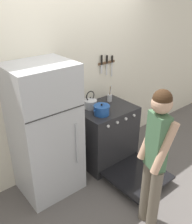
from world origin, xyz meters
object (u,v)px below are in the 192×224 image
(utensil_jar, at_px, (110,97))
(person, at_px, (155,156))
(refrigerator, at_px, (45,132))
(dutch_oven_pot, at_px, (102,110))
(stove_range, at_px, (107,136))
(tea_kettle, at_px, (90,103))

(utensil_jar, distance_m, person, 1.48)
(refrigerator, height_order, person, refrigerator)
(dutch_oven_pot, distance_m, utensil_jar, 0.47)
(stove_range, xyz_separation_m, tea_kettle, (-0.17, 0.17, 0.53))
(tea_kettle, xyz_separation_m, utensil_jar, (0.37, 0.01, -0.02))
(dutch_oven_pot, relative_size, tea_kettle, 1.01)
(utensil_jar, height_order, person, person)
(dutch_oven_pot, distance_m, person, 1.11)
(refrigerator, xyz_separation_m, utensil_jar, (1.16, 0.13, 0.11))
(tea_kettle, bearing_deg, refrigerator, -171.31)
(tea_kettle, bearing_deg, stove_range, -45.03)
(tea_kettle, bearing_deg, utensil_jar, 0.90)
(refrigerator, relative_size, tea_kettle, 6.63)
(dutch_oven_pot, height_order, person, person)
(stove_range, height_order, tea_kettle, tea_kettle)
(stove_range, height_order, dutch_oven_pot, dutch_oven_pot)
(dutch_oven_pot, distance_m, tea_kettle, 0.26)
(stove_range, height_order, person, person)
(person, bearing_deg, stove_range, -0.56)
(refrigerator, relative_size, utensil_jar, 6.68)
(stove_range, distance_m, dutch_oven_pot, 0.56)
(stove_range, xyz_separation_m, utensil_jar, (0.20, 0.17, 0.51))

